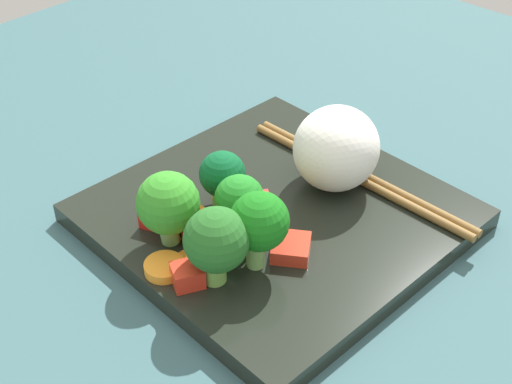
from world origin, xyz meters
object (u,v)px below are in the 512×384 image
(square_plate, at_px, (276,216))
(chopstick_pair, at_px, (359,176))
(carrot_slice_5, at_px, (164,267))
(broccoli_floret_3, at_px, (243,202))
(rice_mound, at_px, (336,148))

(square_plate, distance_m, chopstick_pair, 0.09)
(square_plate, xyz_separation_m, carrot_slice_5, (-0.01, -0.12, 0.01))
(broccoli_floret_3, relative_size, carrot_slice_5, 1.74)
(broccoli_floret_3, distance_m, chopstick_pair, 0.13)
(square_plate, height_order, rice_mound, rice_mound)
(rice_mound, distance_m, chopstick_pair, 0.04)
(square_plate, height_order, broccoli_floret_3, broccoli_floret_3)
(square_plate, relative_size, carrot_slice_5, 8.64)
(square_plate, bearing_deg, chopstick_pair, 72.51)
(rice_mound, height_order, chopstick_pair, rice_mound)
(rice_mound, height_order, carrot_slice_5, rice_mound)
(carrot_slice_5, relative_size, chopstick_pair, 0.13)
(square_plate, relative_size, broccoli_floret_3, 4.97)
(rice_mound, height_order, broccoli_floret_3, rice_mound)
(rice_mound, relative_size, carrot_slice_5, 2.55)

